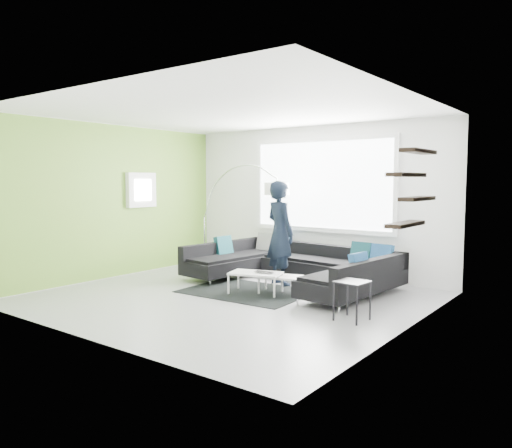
{
  "coord_description": "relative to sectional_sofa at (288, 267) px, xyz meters",
  "views": [
    {
      "loc": [
        4.81,
        -5.74,
        1.78
      ],
      "look_at": [
        -0.17,
        0.9,
        1.06
      ],
      "focal_mm": 35.0,
      "sensor_mm": 36.0,
      "label": 1
    }
  ],
  "objects": [
    {
      "name": "coffee_table",
      "position": [
        0.08,
        -0.71,
        -0.15
      ],
      "size": [
        1.16,
        0.87,
        0.34
      ],
      "primitive_type": "cube",
      "rotation": [
        0.0,
        0.0,
        0.29
      ],
      "color": "white",
      "rests_on": "ground"
    },
    {
      "name": "side_table",
      "position": [
        1.82,
        -1.31,
        -0.06
      ],
      "size": [
        0.4,
        0.4,
        0.51
      ],
      "primitive_type": "cube",
      "rotation": [
        0.0,
        0.0,
        -0.08
      ],
      "color": "black",
      "rests_on": "ground"
    },
    {
      "name": "room_shell",
      "position": [
        -0.19,
        -1.09,
        1.49
      ],
      "size": [
        5.54,
        5.04,
        2.82
      ],
      "color": "silver",
      "rests_on": "ground"
    },
    {
      "name": "person",
      "position": [
        -0.15,
        -0.03,
        0.57
      ],
      "size": [
        0.96,
        0.9,
        1.78
      ],
      "primitive_type": "imported",
      "rotation": [
        0.0,
        0.0,
        2.73
      ],
      "color": "black",
      "rests_on": "ground"
    },
    {
      "name": "laptop",
      "position": [
        0.07,
        -0.84,
        0.03
      ],
      "size": [
        0.36,
        0.27,
        0.02
      ],
      "primitive_type": "imported",
      "rotation": [
        0.0,
        0.0,
        0.11
      ],
      "color": "black",
      "rests_on": "coffee_table"
    },
    {
      "name": "rug",
      "position": [
        -0.26,
        -0.81,
        -0.31
      ],
      "size": [
        2.01,
        1.5,
        0.01
      ],
      "primitive_type": "cube",
      "rotation": [
        0.0,
        0.0,
        0.04
      ],
      "color": "black",
      "rests_on": "ground"
    },
    {
      "name": "ground",
      "position": [
        -0.23,
        -1.29,
        -0.32
      ],
      "size": [
        5.5,
        5.5,
        0.0
      ],
      "primitive_type": "plane",
      "color": "gray",
      "rests_on": "ground"
    },
    {
      "name": "arc_lamp",
      "position": [
        -2.24,
        0.33,
        0.72
      ],
      "size": [
        1.91,
        0.44,
        2.08
      ],
      "primitive_type": null,
      "rotation": [
        0.0,
        0.0,
        -0.0
      ],
      "color": "silver",
      "rests_on": "ground"
    },
    {
      "name": "sectional_sofa",
      "position": [
        0.0,
        0.0,
        0.0
      ],
      "size": [
        3.54,
        2.39,
        0.72
      ],
      "rotation": [
        0.0,
        0.0,
        -0.1
      ],
      "color": "black",
      "rests_on": "ground"
    }
  ]
}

